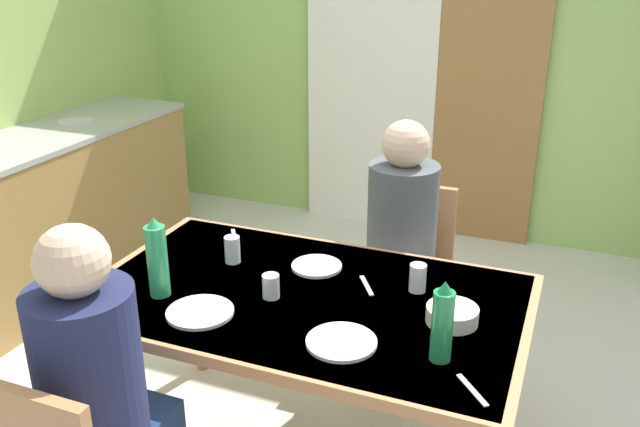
% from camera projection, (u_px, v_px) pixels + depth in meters
% --- Properties ---
extents(ground_plane, '(5.98, 5.98, 0.00)m').
position_uv_depth(ground_plane, '(273.00, 411.00, 2.93)').
color(ground_plane, beige).
extents(wall_back, '(4.28, 0.10, 2.88)m').
position_uv_depth(wall_back, '(421.00, 17.00, 4.37)').
color(wall_back, '#97C064').
rests_on(wall_back, ground_plane).
extents(door_wooden, '(0.80, 0.05, 2.00)m').
position_uv_depth(door_wooden, '(479.00, 92.00, 4.32)').
color(door_wooden, olive).
rests_on(door_wooden, ground_plane).
extents(curtain_panel, '(0.90, 0.03, 2.42)m').
position_uv_depth(curtain_panel, '(372.00, 52.00, 4.48)').
color(curtain_panel, white).
rests_on(curtain_panel, ground_plane).
extents(kitchen_counter, '(0.61, 1.96, 0.91)m').
position_uv_depth(kitchen_counter, '(53.00, 210.00, 3.91)').
color(kitchen_counter, olive).
rests_on(kitchen_counter, ground_plane).
extents(dining_table, '(1.54, 0.93, 0.74)m').
position_uv_depth(dining_table, '(304.00, 311.00, 2.40)').
color(dining_table, '#A77047').
rests_on(dining_table, ground_plane).
extents(chair_far_diner, '(0.40, 0.40, 0.87)m').
position_uv_depth(chair_far_diner, '(406.00, 267.00, 3.11)').
color(chair_far_diner, '#A77047').
rests_on(chair_far_diner, ground_plane).
extents(person_near_diner, '(0.30, 0.37, 0.77)m').
position_uv_depth(person_near_diner, '(92.00, 367.00, 1.89)').
color(person_near_diner, navy).
rests_on(person_near_diner, ground_plane).
extents(person_far_diner, '(0.30, 0.37, 0.77)m').
position_uv_depth(person_far_diner, '(401.00, 221.00, 2.89)').
color(person_far_diner, '#514F4D').
rests_on(person_far_diner, ground_plane).
extents(water_bottle_green_near, '(0.06, 0.06, 0.26)m').
position_uv_depth(water_bottle_green_near, '(442.00, 324.00, 1.96)').
color(water_bottle_green_near, '#218046').
rests_on(water_bottle_green_near, dining_table).
extents(water_bottle_green_far, '(0.07, 0.07, 0.29)m').
position_uv_depth(water_bottle_green_far, '(157.00, 259.00, 2.32)').
color(water_bottle_green_far, '#2B9A5C').
rests_on(water_bottle_green_far, dining_table).
extents(serving_bowl_center, '(0.17, 0.17, 0.05)m').
position_uv_depth(serving_bowl_center, '(452.00, 315.00, 2.19)').
color(serving_bowl_center, silver).
rests_on(serving_bowl_center, dining_table).
extents(dinner_plate_near_left, '(0.19, 0.19, 0.01)m').
position_uv_depth(dinner_plate_near_left, '(317.00, 266.00, 2.56)').
color(dinner_plate_near_left, white).
rests_on(dinner_plate_near_left, dining_table).
extents(dinner_plate_near_right, '(0.22, 0.22, 0.01)m').
position_uv_depth(dinner_plate_near_right, '(341.00, 342.00, 2.08)').
color(dinner_plate_near_right, white).
rests_on(dinner_plate_near_right, dining_table).
extents(dinner_plate_far_center, '(0.23, 0.23, 0.01)m').
position_uv_depth(dinner_plate_far_center, '(200.00, 312.00, 2.24)').
color(dinner_plate_far_center, white).
rests_on(dinner_plate_far_center, dining_table).
extents(drinking_glass_by_near_diner, '(0.06, 0.06, 0.11)m').
position_uv_depth(drinking_glass_by_near_diner, '(232.00, 250.00, 2.59)').
color(drinking_glass_by_near_diner, silver).
rests_on(drinking_glass_by_near_diner, dining_table).
extents(drinking_glass_by_far_diner, '(0.06, 0.06, 0.09)m').
position_uv_depth(drinking_glass_by_far_diner, '(271.00, 286.00, 2.34)').
color(drinking_glass_by_far_diner, silver).
rests_on(drinking_glass_by_far_diner, dining_table).
extents(drinking_glass_spare_center, '(0.06, 0.06, 0.10)m').
position_uv_depth(drinking_glass_spare_center, '(418.00, 278.00, 2.38)').
color(drinking_glass_spare_center, silver).
rests_on(drinking_glass_spare_center, dining_table).
extents(cutlery_knife_near, '(0.09, 0.14, 0.00)m').
position_uv_depth(cutlery_knife_near, '(367.00, 286.00, 2.43)').
color(cutlery_knife_near, silver).
rests_on(cutlery_knife_near, dining_table).
extents(cutlery_fork_near, '(0.10, 0.13, 0.00)m').
position_uv_depth(cutlery_fork_near, '(118.00, 283.00, 2.45)').
color(cutlery_fork_near, silver).
rests_on(cutlery_fork_near, dining_table).
extents(cutlery_knife_far, '(0.09, 0.14, 0.00)m').
position_uv_depth(cutlery_knife_far, '(234.00, 236.00, 2.83)').
color(cutlery_knife_far, silver).
rests_on(cutlery_knife_far, dining_table).
extents(cutlery_fork_far, '(0.11, 0.12, 0.00)m').
position_uv_depth(cutlery_fork_far, '(472.00, 390.00, 1.86)').
color(cutlery_fork_far, silver).
rests_on(cutlery_fork_far, dining_table).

